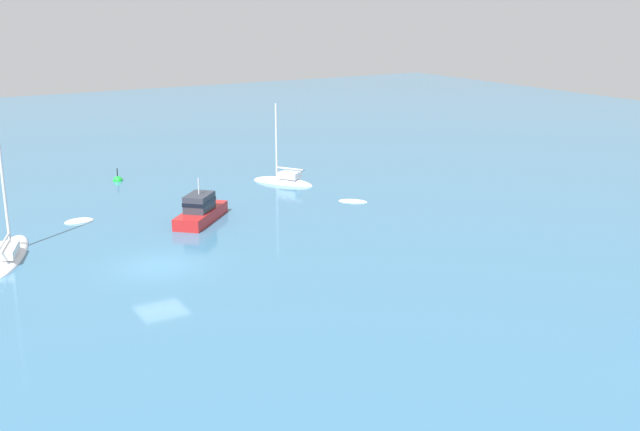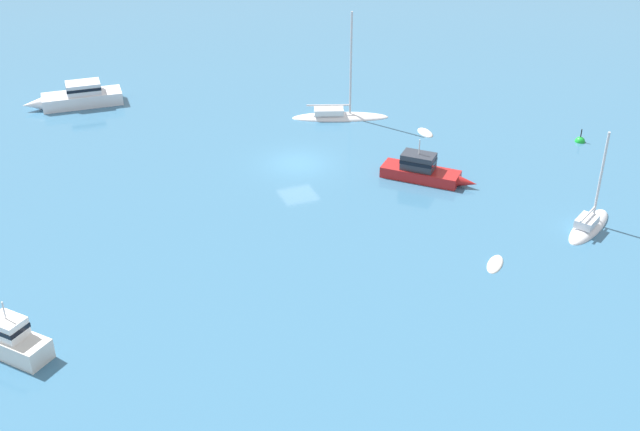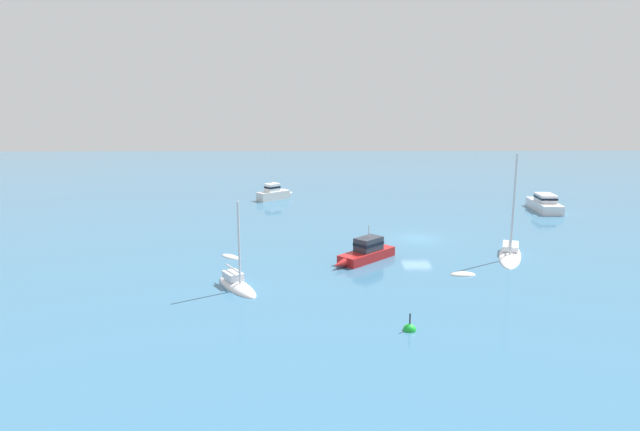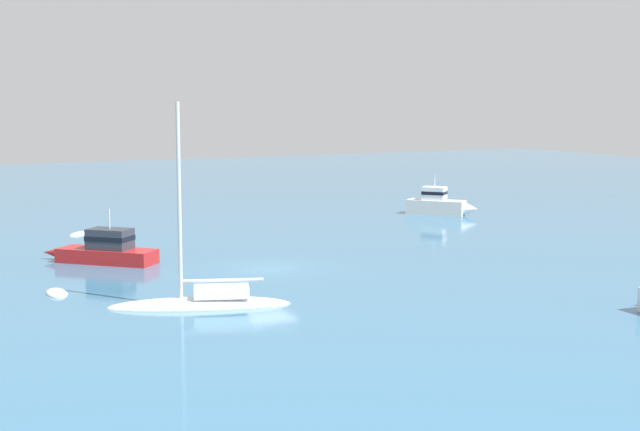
% 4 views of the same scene
% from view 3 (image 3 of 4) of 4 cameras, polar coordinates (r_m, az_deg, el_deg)
% --- Properties ---
extents(ground_plane, '(160.00, 160.00, 0.00)m').
position_cam_3_polar(ground_plane, '(52.42, 9.67, -2.26)').
color(ground_plane, teal).
extents(skiff, '(1.97, 2.00, 0.31)m').
position_cam_3_polar(skiff, '(46.44, -8.87, -4.10)').
color(skiff, silver).
rests_on(skiff, ground).
extents(yacht, '(7.63, 4.11, 8.68)m').
position_cam_3_polar(yacht, '(48.64, 18.38, -3.65)').
color(yacht, white).
rests_on(yacht, ground).
extents(dinghy, '(0.91, 1.82, 0.43)m').
position_cam_3_polar(dinghy, '(42.76, 14.02, -5.75)').
color(dinghy, silver).
rests_on(dinghy, ground).
extents(motor_cruiser, '(7.77, 2.50, 1.88)m').
position_cam_3_polar(motor_cruiser, '(68.87, 21.36, 1.13)').
color(motor_cruiser, white).
rests_on(motor_cruiser, ground).
extents(sailboat, '(5.04, 3.87, 6.44)m').
position_cam_3_polar(sailboat, '(39.28, -8.27, -6.90)').
color(sailboat, white).
rests_on(sailboat, ground).
extents(powerboat, '(4.30, 4.71, 2.94)m').
position_cam_3_polar(powerboat, '(70.80, -4.50, 2.22)').
color(powerboat, silver).
rests_on(powerboat, ground).
extents(powerboat_1, '(5.41, 5.33, 2.82)m').
position_cam_3_polar(powerboat_1, '(44.96, 4.57, -3.63)').
color(powerboat_1, '#B21E1E').
rests_on(powerboat_1, ground).
extents(channel_buoy, '(0.73, 0.73, 1.34)m').
position_cam_3_polar(channel_buoy, '(32.64, 8.90, -11.19)').
color(channel_buoy, green).
rests_on(channel_buoy, ground).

